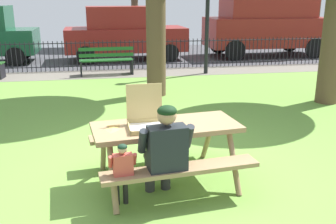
{
  "coord_description": "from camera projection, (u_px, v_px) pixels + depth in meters",
  "views": [
    {
      "loc": [
        -0.69,
        -4.82,
        2.29
      ],
      "look_at": [
        0.15,
        0.21,
        0.75
      ],
      "focal_mm": 41.11,
      "sensor_mm": 36.0,
      "label": 1
    }
  ],
  "objects": [
    {
      "name": "pizza_box_open",
      "position": [
        146.0,
        117.0,
        4.64
      ],
      "size": [
        0.45,
        0.47,
        0.5
      ],
      "color": "tan",
      "rests_on": "picnic_table_foreground"
    },
    {
      "name": "street_asphalt",
      "position": [
        121.0,
        56.0,
        15.46
      ],
      "size": [
        28.0,
        6.12,
        0.01
      ],
      "primitive_type": "cube",
      "color": "#424247"
    },
    {
      "name": "ground",
      "position": [
        145.0,
        127.0,
        7.06
      ],
      "size": [
        28.0,
        11.68,
        0.02
      ],
      "primitive_type": "cube",
      "color": "#6B993E"
    },
    {
      "name": "pizza_slice_on_table",
      "position": [
        113.0,
        128.0,
        4.58
      ],
      "size": [
        0.18,
        0.24,
        0.02
      ],
      "color": "#F5C960",
      "rests_on": "picnic_table_foreground"
    },
    {
      "name": "adult_at_table",
      "position": [
        165.0,
        150.0,
        4.26
      ],
      "size": [
        0.63,
        0.62,
        1.19
      ],
      "color": "#303030",
      "rests_on": "ground"
    },
    {
      "name": "cobblestone_walkway",
      "position": [
        127.0,
        73.0,
        11.91
      ],
      "size": [
        28.0,
        1.4,
        0.01
      ],
      "primitive_type": "cube",
      "color": "slate"
    },
    {
      "name": "park_bench_center",
      "position": [
        106.0,
        61.0,
        11.56
      ],
      "size": [
        1.62,
        0.55,
        0.85
      ],
      "color": "#205E27",
      "rests_on": "ground"
    },
    {
      "name": "iron_fence_streetside",
      "position": [
        125.0,
        54.0,
        12.43
      ],
      "size": [
        20.06,
        0.03,
        0.95
      ],
      "color": "black",
      "rests_on": "ground"
    },
    {
      "name": "parked_car_left",
      "position": [
        125.0,
        32.0,
        14.25
      ],
      "size": [
        4.47,
        2.07,
        1.94
      ],
      "color": "maroon",
      "rests_on": "ground"
    },
    {
      "name": "picnic_table_foreground",
      "position": [
        166.0,
        138.0,
        4.78
      ],
      "size": [
        1.96,
        1.68,
        0.79
      ],
      "color": "#977853",
      "rests_on": "ground"
    },
    {
      "name": "parked_car_center",
      "position": [
        267.0,
        22.0,
        15.04
      ],
      "size": [
        4.74,
        2.14,
        2.46
      ],
      "color": "maroon",
      "rests_on": "ground"
    },
    {
      "name": "child_at_table",
      "position": [
        122.0,
        169.0,
        4.15
      ],
      "size": [
        0.31,
        0.31,
        0.81
      ],
      "color": "black",
      "rests_on": "ground"
    }
  ]
}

